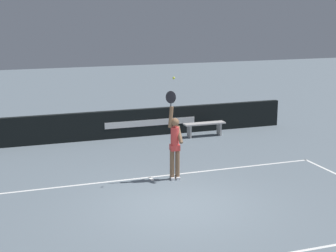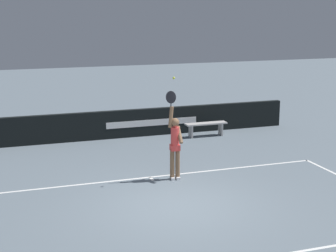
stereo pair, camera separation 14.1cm
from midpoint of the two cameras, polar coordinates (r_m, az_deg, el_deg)
ground_plane at (r=12.58m, az=0.73°, el=-8.59°), size 60.00×60.00×0.00m
court_lines at (r=12.23m, az=1.37°, el=-9.22°), size 10.17×5.34×0.00m
back_wall at (r=18.76m, az=-6.48°, el=0.13°), size 13.47×0.21×1.00m
tennis_player at (r=14.10m, az=0.45°, el=-1.87°), size 0.45×0.43×2.46m
tennis_ball at (r=13.51m, az=0.33°, el=5.24°), size 0.06×0.06×0.06m
courtside_bench_near at (r=19.03m, az=3.77°, el=0.00°), size 1.55×0.37×0.50m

